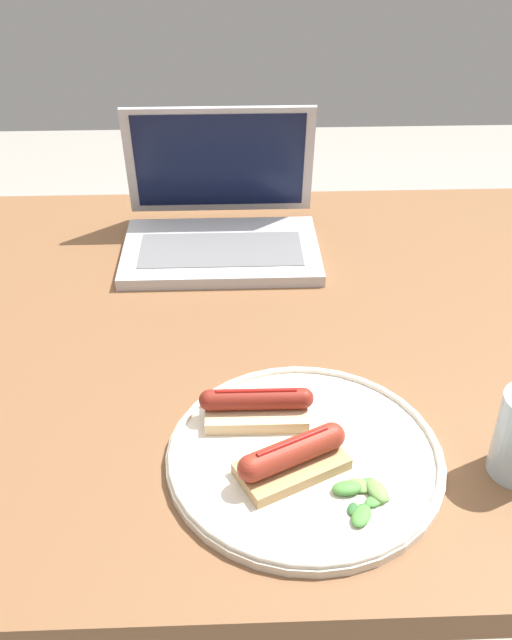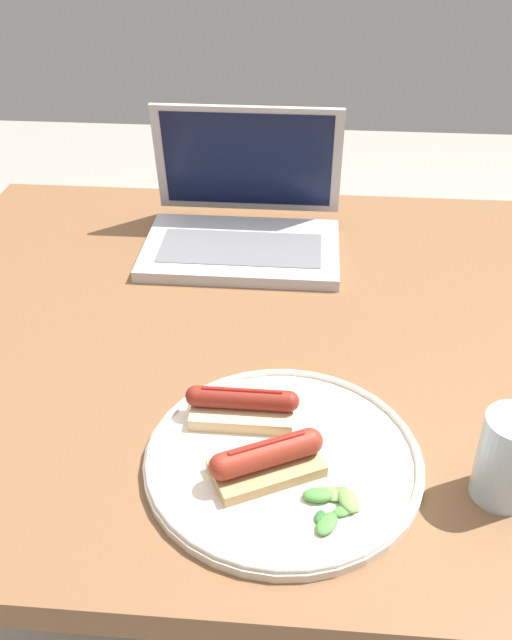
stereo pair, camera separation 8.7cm
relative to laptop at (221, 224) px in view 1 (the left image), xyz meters
The scene contains 6 objects.
desk 0.28m from the laptop, 65.44° to the right, with size 1.16×0.88×0.76m.
laptop is the anchor object (origin of this frame).
plate 0.50m from the laptop, 79.52° to the right, with size 0.29×0.29×0.02m.
sausage_toast_left 0.52m from the laptop, 81.75° to the right, with size 0.13×0.10×0.04m.
sausage_toast_middle 0.43m from the laptop, 84.53° to the right, with size 0.13×0.06×0.04m.
salad_pile 0.57m from the laptop, 75.55° to the right, with size 0.06×0.07×0.01m.
Camera 1 is at (-0.09, -0.80, 1.31)m, focal length 40.00 mm.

